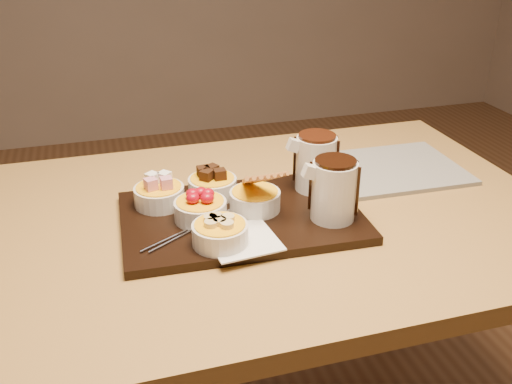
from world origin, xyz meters
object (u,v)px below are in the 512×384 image
object	(u,v)px
serving_board	(241,217)
bowl_strawberries	(200,211)
pitcher_milk_chocolate	(316,163)
newspaper	(392,169)
dining_table	(262,253)
pitcher_dark_chocolate	(334,191)

from	to	relation	value
serving_board	bowl_strawberries	size ratio (longest dim) A/B	4.60
serving_board	pitcher_milk_chocolate	size ratio (longest dim) A/B	4.00
serving_board	pitcher_milk_chocolate	world-z (taller)	pitcher_milk_chocolate
bowl_strawberries	newspaper	distance (m)	0.50
dining_table	serving_board	world-z (taller)	serving_board
bowl_strawberries	newspaper	xyz separation A→B (m)	(0.48, 0.13, -0.03)
bowl_strawberries	pitcher_dark_chocolate	distance (m)	0.25
bowl_strawberries	serving_board	bearing A→B (deg)	1.10
newspaper	serving_board	bearing A→B (deg)	-160.40
dining_table	newspaper	world-z (taller)	newspaper
bowl_strawberries	pitcher_milk_chocolate	distance (m)	0.27
bowl_strawberries	pitcher_milk_chocolate	size ratio (longest dim) A/B	0.87
pitcher_dark_chocolate	pitcher_milk_chocolate	bearing A→B (deg)	85.60
pitcher_milk_chocolate	newspaper	bearing A→B (deg)	19.97
serving_board	newspaper	world-z (taller)	serving_board
dining_table	bowl_strawberries	size ratio (longest dim) A/B	12.00
bowl_strawberries	pitcher_milk_chocolate	bearing A→B (deg)	13.91
pitcher_dark_chocolate	pitcher_milk_chocolate	size ratio (longest dim) A/B	1.00
serving_board	bowl_strawberries	bearing A→B (deg)	-176.42
bowl_strawberries	newspaper	world-z (taller)	bowl_strawberries
serving_board	newspaper	size ratio (longest dim) A/B	1.48
dining_table	serving_board	distance (m)	0.12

